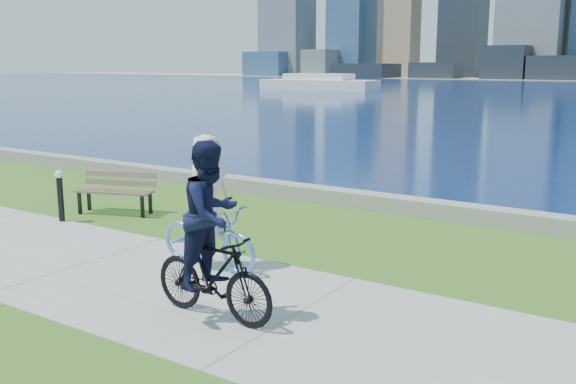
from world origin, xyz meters
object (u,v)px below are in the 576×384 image
object	(u,v)px
park_bench	(116,189)
cyclist_woman	(208,218)
bollard_lamp	(60,193)
cyclist_man	(212,246)

from	to	relation	value
park_bench	cyclist_woman	bearing A→B (deg)	-43.45
bollard_lamp	cyclist_man	distance (m)	6.27
bollard_lamp	cyclist_woman	xyz separation A→B (m)	(4.45, -0.64, 0.19)
cyclist_man	park_bench	bearing A→B (deg)	59.68
bollard_lamp	cyclist_woman	bearing A→B (deg)	-8.15
park_bench	cyclist_man	size ratio (longest dim) A/B	0.78
bollard_lamp	cyclist_man	bearing A→B (deg)	-20.70
cyclist_woman	park_bench	bearing A→B (deg)	69.22
bollard_lamp	cyclist_woman	size ratio (longest dim) A/B	0.51
park_bench	bollard_lamp	size ratio (longest dim) A/B	1.65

